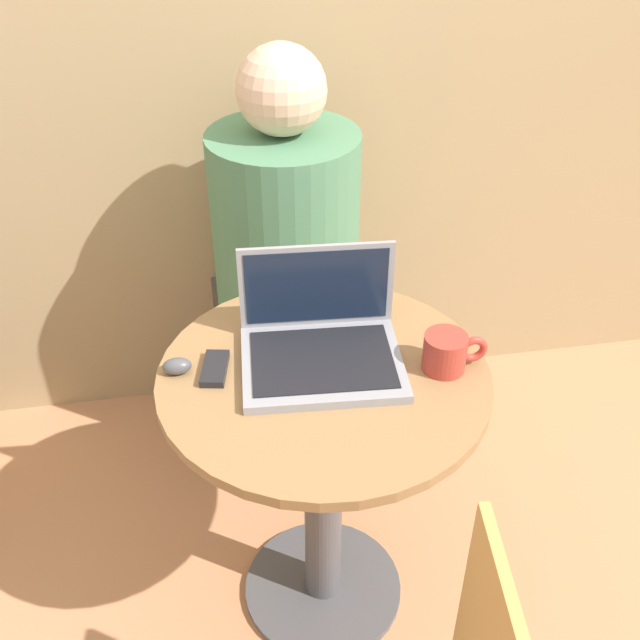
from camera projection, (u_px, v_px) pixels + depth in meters
name	position (u px, v px, depth m)	size (l,w,h in m)	color
ground_plane	(323.00, 589.00, 2.01)	(12.00, 12.00, 0.00)	tan
round_table	(323.00, 450.00, 1.70)	(0.70, 0.70, 0.76)	#4C4C51
laptop	(321.00, 341.00, 1.59)	(0.36, 0.30, 0.22)	gray
cell_phone	(215.00, 368.00, 1.57)	(0.07, 0.12, 0.02)	black
computer_mouse	(177.00, 366.00, 1.56)	(0.06, 0.04, 0.04)	#4C4C51
coffee_cup	(447.00, 352.00, 1.56)	(0.14, 0.09, 0.08)	#B2382D
person_seated	(284.00, 293.00, 2.23)	(0.43, 0.63, 1.27)	#4C4742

